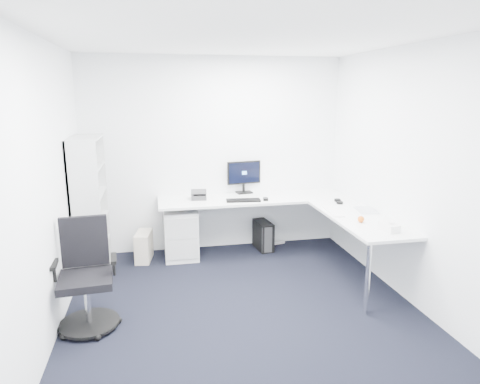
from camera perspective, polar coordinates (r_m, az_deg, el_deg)
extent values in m
plane|color=black|center=(4.50, 0.85, -16.32)|extent=(4.20, 4.20, 0.00)
plane|color=white|center=(3.95, 0.99, 20.26)|extent=(4.20, 4.20, 0.00)
cube|color=white|center=(6.04, -3.41, 4.93)|extent=(3.60, 0.02, 2.70)
cube|color=white|center=(2.10, 13.61, -11.40)|extent=(3.60, 0.02, 2.70)
cube|color=white|center=(4.03, -24.94, -0.43)|extent=(0.02, 4.20, 2.70)
cube|color=white|center=(4.73, 22.74, 1.62)|extent=(0.02, 4.20, 2.70)
cube|color=silver|center=(5.91, -7.90, -5.43)|extent=(0.44, 0.55, 0.68)
cube|color=black|center=(6.20, 3.10, -5.78)|extent=(0.23, 0.44, 0.41)
cube|color=beige|center=(5.93, -12.69, -7.07)|extent=(0.25, 0.43, 0.39)
cube|color=silver|center=(6.44, 4.57, -6.81)|extent=(0.34, 0.13, 0.04)
cube|color=black|center=(5.70, 0.45, -1.11)|extent=(0.47, 0.20, 0.02)
cube|color=black|center=(5.75, 3.43, -0.95)|extent=(0.08, 0.11, 0.03)
cube|color=silver|center=(5.29, 12.37, -2.59)|extent=(0.16, 0.45, 0.01)
sphere|color=#D05B12|center=(4.95, 15.82, -3.52)|extent=(0.07, 0.07, 0.07)
cube|color=silver|center=(4.75, 19.25, -4.42)|extent=(0.14, 0.24, 0.08)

